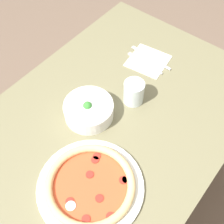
% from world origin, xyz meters
% --- Properties ---
extents(ground_plane, '(8.00, 8.00, 0.00)m').
position_xyz_m(ground_plane, '(0.00, 0.00, 0.00)').
color(ground_plane, brown).
extents(dining_table, '(1.28, 0.81, 0.74)m').
position_xyz_m(dining_table, '(0.00, 0.00, 0.63)').
color(dining_table, '#706B4C').
rests_on(dining_table, ground_plane).
extents(pizza, '(0.34, 0.34, 0.04)m').
position_xyz_m(pizza, '(-0.20, -0.12, 0.75)').
color(pizza, white).
rests_on(pizza, dining_table).
extents(bowl, '(0.18, 0.18, 0.08)m').
position_xyz_m(bowl, '(0.01, 0.07, 0.77)').
color(bowl, white).
rests_on(bowl, dining_table).
extents(napkin, '(0.17, 0.17, 0.00)m').
position_xyz_m(napkin, '(0.38, 0.06, 0.74)').
color(napkin, white).
rests_on(napkin, dining_table).
extents(fork, '(0.02, 0.18, 0.00)m').
position_xyz_m(fork, '(0.36, 0.06, 0.74)').
color(fork, silver).
rests_on(fork, napkin).
extents(knife, '(0.03, 0.20, 0.01)m').
position_xyz_m(knife, '(0.40, 0.05, 0.74)').
color(knife, silver).
rests_on(knife, napkin).
extents(glass, '(0.08, 0.08, 0.09)m').
position_xyz_m(glass, '(0.17, -0.01, 0.78)').
color(glass, silver).
rests_on(glass, dining_table).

